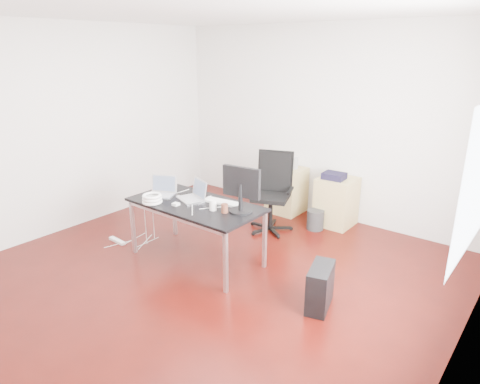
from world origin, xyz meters
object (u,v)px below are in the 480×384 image
Objects in this scene: office_chair at (272,188)px; filing_cabinet_right at (336,202)px; filing_cabinet_left at (287,190)px; pc_tower at (320,287)px; desk at (196,208)px.

office_chair reaches higher than filing_cabinet_right.
filing_cabinet_left is at bearing 85.06° from office_chair.
office_chair is 0.98m from filing_cabinet_right.
office_chair is 2.40× the size of pc_tower.
desk is 1.37m from office_chair.
filing_cabinet_right is at bearing 26.20° from office_chair.
pc_tower is at bearing 0.80° from desk.
filing_cabinet_left is (-0.20, 0.69, -0.26)m from office_chair.
pc_tower is (0.83, -2.02, -0.13)m from filing_cabinet_right.
desk is 2.23m from filing_cabinet_right.
desk reaches higher than filing_cabinet_right.
desk reaches higher than filing_cabinet_left.
filing_cabinet_right is 1.56× the size of pc_tower.
office_chair reaches higher than desk.
filing_cabinet_left is 0.84m from filing_cabinet_right.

